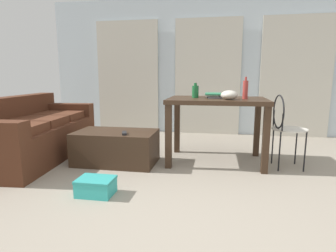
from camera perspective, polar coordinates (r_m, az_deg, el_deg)
name	(u,v)px	position (r m, az deg, el deg)	size (l,w,h in m)	color
ground_plane	(199,167)	(3.28, 6.38, -8.37)	(7.98, 7.98, 0.00)	gray
wall_back	(208,67)	(5.17, 8.18, 11.96)	(5.81, 0.10, 2.42)	silver
curtains	(207,77)	(5.09, 8.09, 9.87)	(4.13, 0.03, 2.04)	beige
couch	(33,134)	(3.95, -26.07, -1.48)	(1.00, 1.99, 0.78)	#4C2819
coffee_table	(116,147)	(3.41, -10.59, -4.31)	(0.96, 0.56, 0.39)	#382619
craft_table	(217,108)	(3.39, 9.97, 3.64)	(1.16, 0.79, 0.78)	#382619
wire_chair	(284,123)	(3.39, 22.77, 0.61)	(0.39, 0.40, 0.84)	silver
bottle_near	(195,91)	(3.41, 5.63, 7.09)	(0.08, 0.08, 0.18)	#195B2D
bottle_far	(245,90)	(3.32, 15.61, 7.23)	(0.06, 0.06, 0.25)	#99332D
bowl	(229,95)	(3.18, 12.50, 6.24)	(0.19, 0.19, 0.11)	beige
book_stack	(214,95)	(3.42, 9.34, 6.22)	(0.21, 0.31, 0.06)	#4C4C51
tv_remote_primary	(124,133)	(3.19, -8.96, -1.43)	(0.05, 0.17, 0.02)	#232326
shoebox	(96,186)	(2.60, -14.59, -11.92)	(0.32, 0.24, 0.15)	#33B2AD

